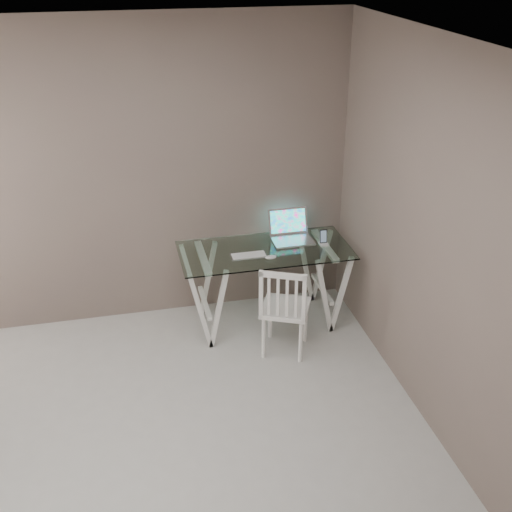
% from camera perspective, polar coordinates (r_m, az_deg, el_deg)
% --- Properties ---
extents(room, '(4.50, 4.52, 2.71)m').
position_cam_1_polar(room, '(3.44, -11.76, -0.02)').
color(room, '#B2B0AA').
rests_on(room, ground).
extents(desk, '(1.50, 0.70, 0.75)m').
position_cam_1_polar(desk, '(5.79, 0.78, -2.65)').
color(desk, silver).
rests_on(desk, ground).
extents(chair, '(0.51, 0.51, 0.85)m').
position_cam_1_polar(chair, '(5.32, 2.53, -4.54)').
color(chair, white).
rests_on(chair, ground).
extents(laptop, '(0.36, 0.34, 0.25)m').
position_cam_1_polar(laptop, '(5.81, 3.09, 2.12)').
color(laptop, silver).
rests_on(laptop, desk).
extents(keyboard, '(0.31, 0.13, 0.01)m').
position_cam_1_polar(keyboard, '(5.51, -0.67, 0.05)').
color(keyboard, silver).
rests_on(keyboard, desk).
extents(mouse, '(0.10, 0.06, 0.03)m').
position_cam_1_polar(mouse, '(5.46, 1.32, -0.11)').
color(mouse, silver).
rests_on(mouse, desk).
extents(phone_dock, '(0.08, 0.08, 0.14)m').
position_cam_1_polar(phone_dock, '(5.73, 6.01, 1.38)').
color(phone_dock, white).
rests_on(phone_dock, desk).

